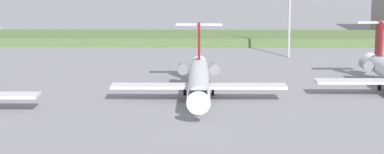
% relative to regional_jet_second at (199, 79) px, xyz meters
% --- Properties ---
extents(ground_plane, '(500.00, 500.00, 0.00)m').
position_rel_regional_jet_second_xyz_m(ground_plane, '(-0.88, 19.31, -2.54)').
color(ground_plane, gray).
extents(grass_berm, '(320.00, 20.00, 1.85)m').
position_rel_regional_jet_second_xyz_m(grass_berm, '(-0.88, 64.85, -1.61)').
color(grass_berm, '#597542').
rests_on(grass_berm, ground).
extents(regional_jet_second, '(22.81, 31.00, 9.00)m').
position_rel_regional_jet_second_xyz_m(regional_jet_second, '(0.00, 0.00, 0.00)').
color(regional_jet_second, silver).
rests_on(regional_jet_second, ground).
extents(antenna_mast, '(4.40, 0.50, 24.81)m').
position_rel_regional_jet_second_xyz_m(antenna_mast, '(16.93, 40.07, 7.73)').
color(antenna_mast, '#B2B2B7').
rests_on(antenna_mast, ground).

